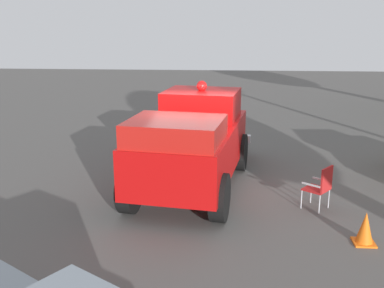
% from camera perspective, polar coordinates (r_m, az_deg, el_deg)
% --- Properties ---
extents(ground_plane, '(60.00, 60.00, 0.00)m').
position_cam_1_polar(ground_plane, '(11.24, 1.28, -6.01)').
color(ground_plane, '#514F4C').
extents(vintage_fire_truck, '(3.10, 6.20, 2.59)m').
position_cam_1_polar(vintage_fire_truck, '(11.29, 0.27, 0.47)').
color(vintage_fire_truck, black).
rests_on(vintage_fire_truck, ground).
extents(lawn_chair_near_truck, '(0.67, 0.67, 1.02)m').
position_cam_1_polar(lawn_chair_near_truck, '(14.91, -4.38, 1.63)').
color(lawn_chair_near_truck, '#B7BABF').
rests_on(lawn_chair_near_truck, ground).
extents(lawn_chair_spare, '(0.69, 0.69, 1.02)m').
position_cam_1_polar(lawn_chair_spare, '(10.37, 16.08, -4.99)').
color(lawn_chair_spare, '#B7BABF').
rests_on(lawn_chair_spare, ground).
extents(spectator_seated, '(0.58, 0.65, 1.29)m').
position_cam_1_polar(spectator_seated, '(14.76, -4.20, 1.93)').
color(spectator_seated, '#383842').
rests_on(spectator_seated, ground).
extents(traffic_cone, '(0.40, 0.40, 0.64)m').
position_cam_1_polar(traffic_cone, '(9.20, 21.13, -9.97)').
color(traffic_cone, orange).
rests_on(traffic_cone, ground).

